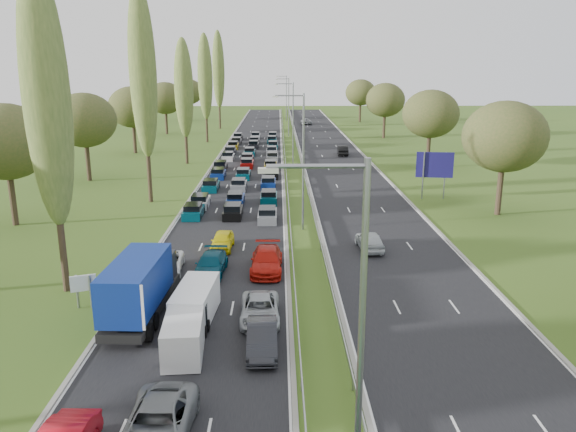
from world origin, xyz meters
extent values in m
plane|color=#38561A|center=(4.50, 80.00, 0.00)|extent=(260.00, 260.00, 0.00)
cube|color=black|center=(-2.25, 82.50, 0.00)|extent=(10.50, 215.00, 0.04)
cube|color=black|center=(11.25, 82.50, 0.00)|extent=(10.50, 215.00, 0.04)
cube|color=gray|center=(3.35, 82.50, 0.55)|extent=(0.06, 215.00, 0.32)
cube|color=gray|center=(5.65, 82.50, 0.55)|extent=(0.06, 215.00, 0.32)
cylinder|color=gray|center=(4.50, 8.00, 6.00)|extent=(0.18, 0.18, 12.00)
cylinder|color=gray|center=(4.50, 43.00, 6.00)|extent=(0.18, 0.18, 12.00)
cylinder|color=gray|center=(4.50, 78.00, 6.00)|extent=(0.18, 0.18, 12.00)
cylinder|color=gray|center=(4.50, 113.00, 6.00)|extent=(0.18, 0.18, 12.00)
cylinder|color=gray|center=(4.50, 148.00, 6.00)|extent=(0.18, 0.18, 12.00)
cylinder|color=#2D2116|center=(-11.50, 29.00, 3.60)|extent=(0.44, 0.44, 7.20)
ellipsoid|color=#4B622A|center=(-11.50, 29.00, 12.40)|extent=(2.80, 2.80, 16.00)
cylinder|color=#2D2116|center=(-11.50, 54.00, 3.96)|extent=(0.44, 0.44, 7.92)
ellipsoid|color=#4B622A|center=(-11.50, 54.00, 13.64)|extent=(2.80, 2.80, 17.60)
cylinder|color=#2D2116|center=(-11.50, 79.00, 3.24)|extent=(0.44, 0.44, 6.48)
ellipsoid|color=#4B622A|center=(-11.50, 79.00, 11.16)|extent=(2.80, 2.80, 14.40)
cylinder|color=#2D2116|center=(-11.50, 104.00, 3.60)|extent=(0.44, 0.44, 7.20)
ellipsoid|color=#4B622A|center=(-11.50, 104.00, 12.40)|extent=(2.80, 2.80, 16.00)
cylinder|color=#2D2116|center=(-11.50, 129.00, 3.96)|extent=(0.44, 0.44, 7.92)
ellipsoid|color=#4B622A|center=(-11.50, 129.00, 13.64)|extent=(2.80, 2.80, 17.60)
cylinder|color=#2D2116|center=(-22.00, 45.00, 2.42)|extent=(0.56, 0.56, 4.84)
ellipsoid|color=#38471E|center=(-22.00, 45.00, 7.70)|extent=(8.00, 8.00, 6.80)
cylinder|color=#2D2116|center=(-22.00, 66.00, 2.42)|extent=(0.56, 0.56, 4.84)
ellipsoid|color=#38471E|center=(-22.00, 66.00, 7.70)|extent=(8.00, 8.00, 6.80)
cylinder|color=#2D2116|center=(-22.00, 90.00, 2.42)|extent=(0.56, 0.56, 4.84)
ellipsoid|color=#38471E|center=(-22.00, 90.00, 7.70)|extent=(8.00, 8.00, 6.80)
cylinder|color=#2D2116|center=(-22.00, 118.00, 2.42)|extent=(0.56, 0.56, 4.84)
ellipsoid|color=#38471E|center=(-22.00, 118.00, 7.70)|extent=(8.00, 8.00, 6.80)
cylinder|color=#2D2116|center=(-22.00, 150.00, 2.42)|extent=(0.56, 0.56, 4.84)
ellipsoid|color=#38471E|center=(-22.00, 150.00, 7.70)|extent=(8.00, 8.00, 6.80)
cylinder|color=#2D2116|center=(24.00, 48.00, 2.42)|extent=(0.56, 0.56, 4.84)
ellipsoid|color=#38471E|center=(24.00, 48.00, 7.70)|extent=(8.00, 8.00, 6.80)
cylinder|color=#2D2116|center=(24.00, 75.00, 2.42)|extent=(0.56, 0.56, 4.84)
ellipsoid|color=#38471E|center=(24.00, 75.00, 7.70)|extent=(8.00, 8.00, 6.80)
cylinder|color=#2D2116|center=(24.00, 110.00, 2.42)|extent=(0.56, 0.56, 4.84)
ellipsoid|color=#38471E|center=(24.00, 110.00, 7.70)|extent=(8.00, 8.00, 6.80)
cylinder|color=#2D2116|center=(24.00, 145.00, 2.42)|extent=(0.56, 0.56, 4.84)
ellipsoid|color=#38471E|center=(24.00, 145.00, 7.70)|extent=(8.00, 8.00, 6.80)
cube|color=#053F4C|center=(-5.93, 47.47, 0.44)|extent=(1.75, 4.00, 0.80)
cube|color=silver|center=(-5.84, 51.58, 0.44)|extent=(1.75, 4.00, 0.80)
cube|color=#053F4C|center=(-5.67, 59.72, 0.44)|extent=(1.75, 4.00, 0.80)
cube|color=navy|center=(-5.59, 67.31, 0.44)|extent=(1.75, 4.00, 0.80)
cube|color=black|center=(-5.90, 73.27, 0.44)|extent=(1.75, 4.00, 0.80)
cube|color=silver|center=(-5.55, 81.99, 0.44)|extent=(1.75, 4.00, 0.80)
cube|color=black|center=(-5.70, 88.23, 0.44)|extent=(1.75, 4.00, 0.80)
cube|color=#BF990C|center=(-5.77, 94.78, 0.44)|extent=(1.75, 4.00, 0.80)
cube|color=black|center=(-5.56, 100.78, 0.44)|extent=(1.75, 4.00, 0.80)
cube|color=black|center=(-5.79, 107.86, 0.44)|extent=(1.75, 4.00, 0.80)
cube|color=black|center=(-2.10, 47.39, 0.44)|extent=(1.75, 4.00, 0.80)
cube|color=navy|center=(-2.24, 52.59, 0.44)|extent=(1.75, 4.00, 0.80)
cube|color=slate|center=(-2.39, 60.03, 0.44)|extent=(1.75, 4.00, 0.80)
cube|color=#053F4C|center=(-2.28, 67.08, 0.44)|extent=(1.75, 4.00, 0.80)
cube|color=#A50C0A|center=(-2.23, 75.40, 0.44)|extent=(1.75, 4.00, 0.80)
cube|color=#590F14|center=(-2.45, 80.18, 0.44)|extent=(1.75, 4.00, 0.80)
cube|color=#053F4C|center=(-2.43, 86.79, 0.44)|extent=(1.75, 4.00, 0.80)
cube|color=black|center=(-2.13, 95.75, 0.44)|extent=(1.75, 4.00, 0.80)
cube|color=black|center=(-2.25, 101.37, 0.44)|extent=(1.75, 4.00, 0.80)
cube|color=#B2B7BC|center=(-2.30, 109.31, 0.44)|extent=(1.75, 4.00, 0.80)
cube|color=slate|center=(1.27, 45.93, 0.44)|extent=(1.75, 4.00, 0.80)
cube|color=#053F4C|center=(1.27, 53.55, 0.44)|extent=(1.75, 4.00, 0.80)
cube|color=navy|center=(1.09, 61.30, 0.44)|extent=(1.75, 4.00, 0.80)
cube|color=black|center=(1.40, 67.61, 0.44)|extent=(1.75, 4.00, 0.80)
cube|color=#BF990C|center=(1.19, 73.71, 0.44)|extent=(1.75, 4.00, 0.80)
cube|color=slate|center=(1.39, 81.53, 0.44)|extent=(1.75, 4.00, 0.80)
cube|color=#B2B7BC|center=(1.21, 88.21, 0.44)|extent=(1.75, 4.00, 0.80)
cube|color=#053F4C|center=(1.34, 95.06, 0.44)|extent=(1.75, 4.00, 0.80)
cube|color=#053F4C|center=(1.07, 102.81, 0.44)|extent=(1.75, 4.00, 0.80)
cube|color=black|center=(1.16, 109.48, 0.44)|extent=(1.75, 4.00, 0.80)
imported|color=white|center=(-5.60, 32.25, 0.67)|extent=(2.52, 4.84, 1.30)
imported|color=slate|center=(-2.36, 13.49, 0.79)|extent=(2.68, 5.57, 1.53)
imported|color=#053F54|center=(-2.45, 31.78, 0.73)|extent=(2.27, 5.02, 1.43)
imported|color=#D5C90E|center=(-2.17, 37.41, 0.72)|extent=(1.78, 4.16, 1.40)
imported|color=black|center=(1.47, 20.67, 0.74)|extent=(1.64, 4.43, 1.45)
imported|color=#A4A9AD|center=(1.24, 24.29, 0.69)|extent=(2.33, 4.85, 1.33)
imported|color=#B6140B|center=(1.47, 32.41, 0.81)|extent=(2.30, 5.45, 1.57)
imported|color=#B5BCBF|center=(9.58, 37.16, 0.77)|extent=(1.99, 4.49, 1.50)
imported|color=black|center=(12.95, 86.98, 0.79)|extent=(1.81, 4.75, 1.54)
imported|color=gray|center=(9.44, 138.58, 0.77)|extent=(2.58, 5.43, 1.50)
cube|color=black|center=(-5.61, 25.07, 0.72)|extent=(2.37, 8.88, 0.50)
cube|color=navy|center=(-5.61, 23.98, 2.49)|extent=(2.47, 6.71, 2.55)
cube|color=silver|center=(-5.61, 20.66, 2.49)|extent=(2.41, 0.06, 2.45)
cube|color=black|center=(-5.61, 28.42, 1.57)|extent=(2.41, 2.17, 2.20)
cylinder|color=black|center=(-5.61, 28.31, 0.52)|extent=(2.07, 1.00, 1.00)
cylinder|color=black|center=(-5.61, 21.83, 0.52)|extent=(2.07, 1.00, 1.00)
cube|color=white|center=(-2.46, 24.54, 1.05)|extent=(1.97, 4.92, 1.97)
cube|color=black|center=(-2.46, 26.70, 0.95)|extent=(1.92, 0.79, 1.57)
cylinder|color=black|center=(-3.30, 26.11, 0.35)|extent=(0.25, 0.67, 0.67)
cylinder|color=black|center=(-1.63, 22.97, 0.35)|extent=(0.25, 0.67, 0.67)
cube|color=silver|center=(-2.49, 20.74, 1.01)|extent=(1.89, 4.73, 1.89)
cube|color=black|center=(-2.49, 22.82, 0.92)|extent=(1.85, 0.76, 1.51)
cylinder|color=black|center=(-3.30, 22.26, 0.34)|extent=(0.24, 0.64, 0.64)
cylinder|color=black|center=(-1.69, 19.23, 0.34)|extent=(0.24, 0.64, 0.64)
cylinder|color=gray|center=(-9.80, 26.24, 1.05)|extent=(0.16, 0.16, 2.10)
cylinder|color=gray|center=(-9.00, 26.24, 1.05)|extent=(0.16, 0.16, 2.10)
cube|color=white|center=(-9.40, 26.24, 1.60)|extent=(1.45, 0.60, 1.00)
cylinder|color=gray|center=(18.20, 54.90, 2.60)|extent=(0.16, 0.16, 5.20)
cylinder|color=gray|center=(20.60, 54.90, 2.60)|extent=(0.16, 0.16, 5.20)
cube|color=navy|center=(19.40, 54.90, 3.80)|extent=(3.97, 0.66, 2.80)
camera|label=1|loc=(2.35, -5.37, 14.11)|focal=35.00mm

